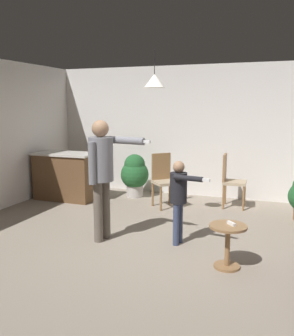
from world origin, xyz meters
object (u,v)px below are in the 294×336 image
Objects in this scene: side_table_by_couch at (228,241)px; spare_remote_on_table at (231,224)px; kitchen_counter at (66,176)px; dining_chair_by_counter at (164,178)px; dining_chair_near_wall at (231,178)px; potted_plant_by_wall at (135,173)px; person_child at (179,193)px; person_adult at (102,167)px.

spare_remote_on_table is (0.03, 0.02, 0.21)m from side_table_by_couch.
side_table_by_couch is (3.55, -2.14, -0.15)m from kitchen_counter.
dining_chair_by_counter is (2.02, 0.16, 0.07)m from kitchen_counter.
side_table_by_couch is 2.77m from dining_chair_by_counter.
dining_chair_near_wall is 7.69× the size of spare_remote_on_table.
potted_plant_by_wall is at bearing 28.32° from kitchen_counter.
side_table_by_couch is at bearing -154.96° from spare_remote_on_table.
side_table_by_couch is 0.45× the size of person_child.
person_child is at bearing -55.17° from potted_plant_by_wall.
kitchen_counter is at bearing -111.19° from person_child.
dining_chair_near_wall is 2.70m from spare_remote_on_table.
kitchen_counter is 9.69× the size of spare_remote_on_table.
person_adult is 1.12m from person_child.
person_child is 0.95m from spare_remote_on_table.
spare_remote_on_table is at bearing 90.50° from person_adult.
spare_remote_on_table is at bearing -49.86° from potted_plant_by_wall.
person_adult reaches higher than person_child.
dining_chair_near_wall is (1.18, 0.39, 0.00)m from dining_chair_by_counter.
person_child reaches higher than dining_chair_by_counter.
person_adult reaches higher than dining_chair_near_wall.
dining_chair_near_wall is at bearing 9.60° from kitchen_counter.
dining_chair_near_wall is at bearing 178.20° from person_child.
kitchen_counter is 1.26× the size of dining_chair_near_wall.
spare_remote_on_table is at bearing 80.46° from dining_chair_by_counter.
kitchen_counter is 3.25m from person_child.
person_child reaches higher than side_table_by_couch.
person_adult is 1.69× the size of dining_chair_by_counter.
kitchen_counter is 2.61m from person_adult.
person_child is 2.19m from dining_chair_near_wall.
person_adult is at bearing -46.02° from kitchen_counter.
spare_remote_on_table is at bearing 4.78° from dining_chair_near_wall.
kitchen_counter is at bearing -126.18° from person_adult.
potted_plant_by_wall is at bearing 130.14° from spare_remote_on_table.
side_table_by_couch is 0.99m from person_child.
kitchen_counter reaches higher than side_table_by_couch.
person_child is 2.78m from potted_plant_by_wall.
spare_remote_on_table is (0.38, -2.67, -0.01)m from dining_chair_near_wall.
side_table_by_couch is at bearing -31.13° from kitchen_counter.
spare_remote_on_table is at bearing 64.71° from person_child.
kitchen_counter is 1.40m from potted_plant_by_wall.
person_adult is at bearing 38.79° from dining_chair_by_counter.
kitchen_counter is 2.03m from dining_chair_by_counter.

